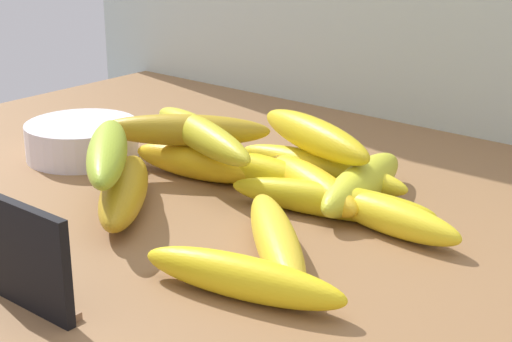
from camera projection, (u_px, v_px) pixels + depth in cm
name	position (u px, v px, depth cm)	size (l,w,h in cm)	color
counter_top	(245.00, 229.00, 80.00)	(110.00, 76.00, 3.00)	olive
chalkboard_sign	(23.00, 259.00, 61.28)	(11.00, 1.80, 8.40)	black
fruit_bowl	(82.00, 140.00, 95.64)	(12.97, 12.97, 4.14)	silver
banana_0	(236.00, 167.00, 87.26)	(20.63, 3.72, 3.72)	yellow
banana_1	(242.00, 277.00, 63.21)	(17.44, 3.45, 3.45)	yellow
banana_2	(320.00, 169.00, 86.85)	(20.96, 3.55, 3.55)	yellow
banana_3	(124.00, 191.00, 79.68)	(17.95, 4.25, 4.25)	gold
banana_4	(310.00, 184.00, 82.01)	(16.44, 3.85, 3.85)	yellow
banana_5	(276.00, 241.00, 69.43)	(20.40, 3.56, 3.56)	yellow
banana_6	(195.00, 162.00, 88.97)	(15.87, 3.50, 3.50)	yellow
banana_7	(330.00, 200.00, 78.57)	(20.64, 3.35, 3.35)	gold
banana_8	(362.00, 183.00, 81.86)	(17.22, 4.14, 4.14)	gold
banana_9	(390.00, 217.00, 74.82)	(15.09, 3.32, 3.32)	yellow
banana_10	(201.00, 135.00, 86.82)	(20.98, 3.46, 3.46)	gold
banana_11	(107.00, 152.00, 78.24)	(18.39, 3.74, 3.74)	#9AB72F
banana_12	(313.00, 135.00, 85.91)	(18.57, 3.70, 3.70)	gold
banana_13	(184.00, 130.00, 88.47)	(18.63, 3.43, 3.43)	#AD891C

